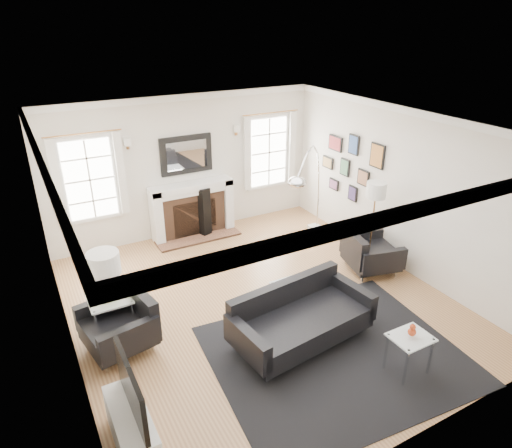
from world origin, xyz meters
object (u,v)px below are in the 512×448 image
fireplace (193,210)px  arc_floor_lamp (309,196)px  sofa (299,318)px  coffee_table (308,290)px  armchair_left (122,325)px  gourd_lamp (105,273)px  armchair_right (368,253)px

fireplace → arc_floor_lamp: bearing=-48.3°
sofa → fireplace: bearing=90.5°
coffee_table → arc_floor_lamp: arc_floor_lamp is taller
armchair_left → gourd_lamp: size_ratio=1.55×
fireplace → coffee_table: fireplace is taller
fireplace → sofa: fireplace is taller
sofa → armchair_left: 2.40m
sofa → armchair_right: 2.32m
gourd_lamp → coffee_table: bearing=-16.7°
gourd_lamp → arc_floor_lamp: bearing=11.0°
coffee_table → sofa: bearing=-134.7°
armchair_left → gourd_lamp: (-0.06, 0.33, 0.67)m
fireplace → armchair_right: fireplace is taller
armchair_right → arc_floor_lamp: arc_floor_lamp is taller
fireplace → sofa: (0.04, -3.84, -0.19)m
sofa → arc_floor_lamp: size_ratio=0.97×
sofa → armchair_left: size_ratio=1.93×
coffee_table → armchair_left: bearing=169.5°
coffee_table → gourd_lamp: (-2.74, 0.82, 0.66)m
fireplace → gourd_lamp: 3.36m
coffee_table → arc_floor_lamp: (1.03, 1.55, 0.80)m
gourd_lamp → armchair_right: bearing=-4.6°
coffee_table → gourd_lamp: 2.94m
armchair_left → arc_floor_lamp: bearing=15.9°
sofa → arc_floor_lamp: 2.70m
armchair_left → coffee_table: armchair_left is taller
sofa → coffee_table: bearing=45.3°
sofa → gourd_lamp: bearing=149.1°
coffee_table → gourd_lamp: bearing=163.3°
fireplace → armchair_left: size_ratio=1.59×
armchair_left → arc_floor_lamp: (3.71, 1.06, 0.80)m
arc_floor_lamp → sofa: bearing=-126.7°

